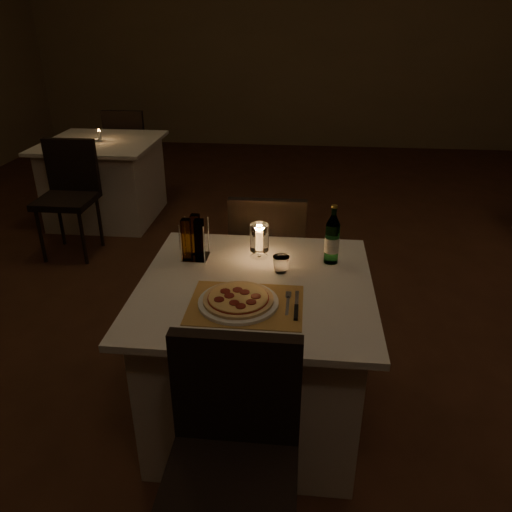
# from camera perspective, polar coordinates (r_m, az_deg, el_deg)

# --- Properties ---
(floor) EXTENTS (8.00, 10.00, 0.02)m
(floor) POSITION_cam_1_polar(r_m,az_deg,el_deg) (3.01, 6.57, -10.71)
(floor) COLOR #4B2818
(floor) RESTS_ON ground
(wall_back) EXTENTS (8.00, 0.02, 3.00)m
(wall_back) POSITION_cam_1_polar(r_m,az_deg,el_deg) (7.43, 7.14, 23.74)
(wall_back) COLOR olive
(wall_back) RESTS_ON ground
(main_table) EXTENTS (1.00, 1.00, 0.74)m
(main_table) POSITION_cam_1_polar(r_m,az_deg,el_deg) (2.34, -0.05, -10.96)
(main_table) COLOR silver
(main_table) RESTS_ON ground
(chair_near) EXTENTS (0.42, 0.42, 0.90)m
(chair_near) POSITION_cam_1_polar(r_m,az_deg,el_deg) (1.70, -2.69, -20.75)
(chair_near) COLOR black
(chair_near) RESTS_ON ground
(chair_far) EXTENTS (0.42, 0.42, 0.90)m
(chair_far) POSITION_cam_1_polar(r_m,az_deg,el_deg) (2.86, 1.41, 0.50)
(chair_far) COLOR black
(chair_far) RESTS_ON ground
(placemat) EXTENTS (0.45, 0.34, 0.00)m
(placemat) POSITION_cam_1_polar(r_m,az_deg,el_deg) (1.99, -1.16, -5.56)
(placemat) COLOR #B7853F
(placemat) RESTS_ON main_table
(plate) EXTENTS (0.32, 0.32, 0.01)m
(plate) POSITION_cam_1_polar(r_m,az_deg,el_deg) (1.99, -2.03, -5.29)
(plate) COLOR white
(plate) RESTS_ON placemat
(pizza) EXTENTS (0.28, 0.28, 0.02)m
(pizza) POSITION_cam_1_polar(r_m,az_deg,el_deg) (1.98, -2.04, -4.90)
(pizza) COLOR #D8B77F
(pizza) RESTS_ON plate
(fork) EXTENTS (0.02, 0.18, 0.00)m
(fork) POSITION_cam_1_polar(r_m,az_deg,el_deg) (2.00, 3.66, -5.20)
(fork) COLOR silver
(fork) RESTS_ON placemat
(knife) EXTENTS (0.02, 0.22, 0.01)m
(knife) POSITION_cam_1_polar(r_m,az_deg,el_deg) (1.95, 4.62, -6.10)
(knife) COLOR black
(knife) RESTS_ON placemat
(tumbler) EXTENTS (0.07, 0.07, 0.07)m
(tumbler) POSITION_cam_1_polar(r_m,az_deg,el_deg) (2.22, 2.87, -0.94)
(tumbler) COLOR white
(tumbler) RESTS_ON main_table
(water_bottle) EXTENTS (0.07, 0.07, 0.28)m
(water_bottle) POSITION_cam_1_polar(r_m,az_deg,el_deg) (2.30, 8.69, 1.84)
(water_bottle) COLOR #5FB06C
(water_bottle) RESTS_ON main_table
(hurricane_candle) EXTENTS (0.09, 0.09, 0.17)m
(hurricane_candle) POSITION_cam_1_polar(r_m,az_deg,el_deg) (2.31, 0.38, 1.99)
(hurricane_candle) COLOR white
(hurricane_candle) RESTS_ON main_table
(cruet_caddy) EXTENTS (0.12, 0.12, 0.21)m
(cruet_caddy) POSITION_cam_1_polar(r_m,az_deg,el_deg) (2.33, -7.09, 1.86)
(cruet_caddy) COLOR white
(cruet_caddy) RESTS_ON main_table
(neighbor_table_left) EXTENTS (1.00, 1.00, 0.74)m
(neighbor_table_left) POSITION_cam_1_polar(r_m,az_deg,el_deg) (4.91, -16.81, 8.31)
(neighbor_table_left) COLOR silver
(neighbor_table_left) RESTS_ON ground
(neighbor_chair_la) EXTENTS (0.42, 0.42, 0.90)m
(neighbor_chair_la) POSITION_cam_1_polar(r_m,az_deg,el_deg) (4.24, -20.58, 7.50)
(neighbor_chair_la) COLOR black
(neighbor_chair_la) RESTS_ON ground
(neighbor_chair_lb) EXTENTS (0.42, 0.42, 0.90)m
(neighbor_chair_lb) POSITION_cam_1_polar(r_m,az_deg,el_deg) (5.51, -14.35, 12.37)
(neighbor_chair_lb) COLOR black
(neighbor_chair_lb) RESTS_ON ground
(neighbor_candle_left) EXTENTS (0.03, 0.03, 0.11)m
(neighbor_candle_left) POSITION_cam_1_polar(r_m,az_deg,el_deg) (4.81, -17.46, 13.00)
(neighbor_candle_left) COLOR white
(neighbor_candle_left) RESTS_ON neighbor_table_left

